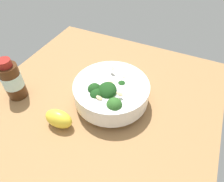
% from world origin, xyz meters
% --- Properties ---
extents(ground_plane, '(0.66, 0.66, 0.04)m').
position_xyz_m(ground_plane, '(0.00, 0.00, -0.02)').
color(ground_plane, '#996D42').
extents(bowl_of_broccoli, '(0.20, 0.20, 0.10)m').
position_xyz_m(bowl_of_broccoli, '(0.00, -0.03, 0.04)').
color(bowl_of_broccoli, white).
rests_on(bowl_of_broccoli, ground_plane).
extents(lemon_wedge, '(0.05, 0.08, 0.05)m').
position_xyz_m(lemon_wedge, '(-0.13, 0.05, 0.03)').
color(lemon_wedge, yellow).
rests_on(lemon_wedge, ground_plane).
extents(bottle_tall, '(0.06, 0.06, 0.13)m').
position_xyz_m(bottle_tall, '(-0.09, 0.23, 0.06)').
color(bottle_tall, '#472814').
rests_on(bottle_tall, ground_plane).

